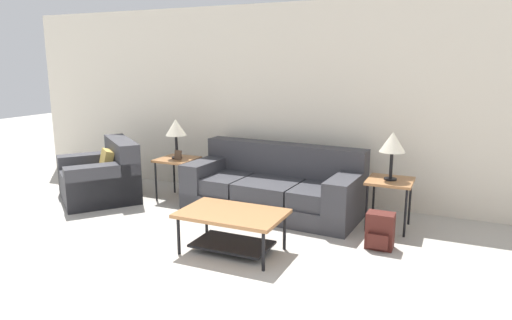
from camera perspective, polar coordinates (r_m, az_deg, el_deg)
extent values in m
cube|color=silver|center=(6.12, 6.00, 7.00)|extent=(9.17, 0.06, 2.60)
cube|color=#38383D|center=(5.73, 2.01, -5.46)|extent=(2.22, 1.07, 0.22)
cube|color=#38383D|center=(5.99, -4.29, -2.61)|extent=(0.75, 0.88, 0.20)
cube|color=#38383D|center=(5.65, 1.93, -3.48)|extent=(0.75, 0.88, 0.20)
cube|color=#38383D|center=(5.39, 8.87, -4.40)|extent=(0.75, 0.88, 0.20)
cube|color=#38383D|center=(5.89, 3.48, 0.16)|extent=(2.18, 0.39, 0.40)
cube|color=#38383D|center=(6.13, -5.94, -2.59)|extent=(0.34, 0.95, 0.58)
cube|color=#38383D|center=(5.35, 11.17, -4.94)|extent=(0.34, 0.95, 0.58)
cube|color=#38383D|center=(6.61, -19.07, -2.91)|extent=(1.44, 1.41, 0.40)
cube|color=#38383D|center=(6.58, -16.44, 0.77)|extent=(1.03, 0.88, 0.40)
cube|color=#38383D|center=(7.00, -19.66, -1.47)|extent=(0.78, 0.89, 0.56)
cube|color=#38383D|center=(6.19, -18.51, -3.10)|extent=(0.78, 0.89, 0.56)
cube|color=tan|center=(6.56, -18.25, -0.27)|extent=(0.38, 0.36, 0.36)
cube|color=#A87042|center=(4.48, -3.02, -6.70)|extent=(1.02, 0.65, 0.04)
cylinder|color=black|center=(4.55, -9.65, -9.32)|extent=(0.03, 0.03, 0.38)
cylinder|color=black|center=(4.15, 0.92, -11.32)|extent=(0.03, 0.03, 0.38)
cylinder|color=black|center=(4.97, -6.21, -7.34)|extent=(0.03, 0.03, 0.38)
cylinder|color=black|center=(4.60, 3.58, -8.90)|extent=(0.03, 0.03, 0.38)
cube|color=black|center=(4.59, -2.97, -10.43)|extent=(0.76, 0.46, 0.02)
cube|color=#A87042|center=(6.28, -9.84, 0.08)|extent=(0.49, 0.51, 0.03)
cylinder|color=black|center=(6.29, -12.40, -2.64)|extent=(0.03, 0.03, 0.53)
cylinder|color=black|center=(6.06, -9.27, -3.08)|extent=(0.03, 0.03, 0.53)
cylinder|color=black|center=(6.63, -10.20, -1.80)|extent=(0.03, 0.03, 0.53)
cylinder|color=black|center=(6.41, -7.16, -2.18)|extent=(0.03, 0.03, 0.53)
cube|color=#A87042|center=(5.28, 16.42, -2.54)|extent=(0.49, 0.51, 0.03)
cylinder|color=black|center=(5.18, 13.64, -5.90)|extent=(0.03, 0.03, 0.53)
cylinder|color=black|center=(5.13, 18.17, -6.35)|extent=(0.03, 0.03, 0.53)
cylinder|color=black|center=(5.59, 14.48, -4.62)|extent=(0.03, 0.03, 0.53)
cylinder|color=black|center=(5.54, 18.67, -5.03)|extent=(0.03, 0.03, 0.53)
cylinder|color=black|center=(6.28, -9.85, 0.29)|extent=(0.14, 0.14, 0.02)
cylinder|color=black|center=(6.25, -9.90, 1.71)|extent=(0.04, 0.04, 0.30)
cone|color=beige|center=(6.21, -9.99, 4.05)|extent=(0.28, 0.28, 0.22)
cylinder|color=black|center=(5.27, 16.44, -2.29)|extent=(0.14, 0.14, 0.02)
cylinder|color=black|center=(5.24, 16.54, -0.62)|extent=(0.04, 0.04, 0.30)
cone|color=beige|center=(5.19, 16.71, 2.17)|extent=(0.28, 0.28, 0.22)
cube|color=#4C1E19|center=(4.79, 15.25, -8.50)|extent=(0.27, 0.18, 0.37)
cube|color=#4C1E19|center=(4.72, 14.97, -9.79)|extent=(0.20, 0.05, 0.15)
cylinder|color=#4C1E19|center=(4.90, 14.61, -7.77)|extent=(0.02, 0.02, 0.28)
cylinder|color=#4C1E19|center=(4.88, 16.34, -7.95)|extent=(0.02, 0.02, 0.28)
cube|color=#4C3828|center=(6.17, -9.72, 0.61)|extent=(0.10, 0.04, 0.13)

